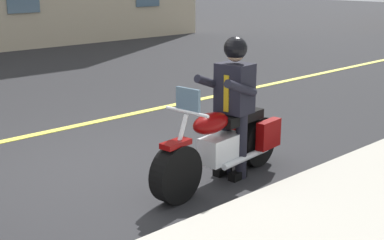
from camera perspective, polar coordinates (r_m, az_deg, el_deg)
name	(u,v)px	position (r m, az deg, el deg)	size (l,w,h in m)	color
ground_plane	(110,168)	(6.94, -8.97, -5.18)	(80.00, 80.00, 0.00)	#28282B
lane_center_stripe	(39,134)	(8.61, -16.34, -1.46)	(60.00, 0.16, 0.01)	#E5DB4C
motorcycle_main	(224,145)	(6.33, 3.46, -2.73)	(2.22, 0.76, 1.26)	black
rider_main	(234,95)	(6.32, 4.57, 2.71)	(0.67, 0.60, 1.74)	black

